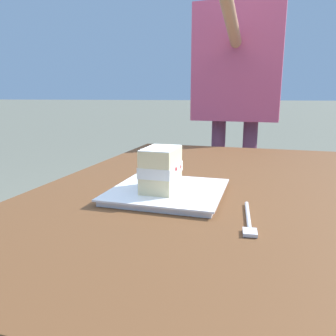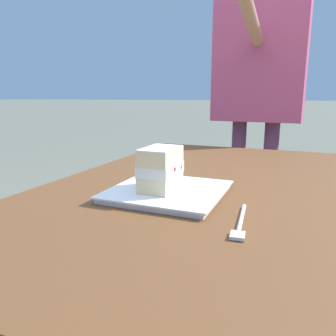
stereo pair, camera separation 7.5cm
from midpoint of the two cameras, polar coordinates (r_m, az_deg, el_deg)
name	(u,v)px [view 1 (the left image)]	position (r m, az deg, el deg)	size (l,w,h in m)	color
patio_table	(232,218)	(0.91, 8.84, -8.75)	(1.28, 0.96, 0.73)	brown
dessert_plate	(168,192)	(0.77, -2.82, -4.21)	(0.26, 0.26, 0.02)	white
cake_slice	(161,169)	(0.74, -4.13, -0.21)	(0.11, 0.08, 0.10)	beige
dessert_fork	(248,220)	(0.62, 10.58, -9.03)	(0.17, 0.03, 0.01)	silver
diner_person	(237,69)	(1.80, 10.85, 16.75)	(0.59, 0.46, 1.65)	#5D3049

